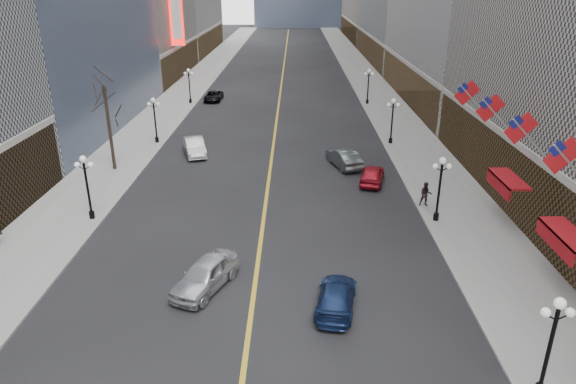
{
  "coord_description": "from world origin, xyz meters",
  "views": [
    {
      "loc": [
        2.1,
        -1.79,
        15.3
      ],
      "look_at": [
        1.82,
        20.19,
        6.22
      ],
      "focal_mm": 32.0,
      "sensor_mm": 36.0,
      "label": 1
    }
  ],
  "objects_px": {
    "streetlamp_east_0": "(552,338)",
    "car_sb_mid": "(372,174)",
    "streetlamp_east_1": "(440,183)",
    "car_nb_far": "(213,96)",
    "streetlamp_west_3": "(189,82)",
    "car_nb_near": "(205,275)",
    "streetlamp_east_2": "(392,116)",
    "car_sb_near": "(336,297)",
    "streetlamp_west_1": "(86,181)",
    "car_nb_mid": "(195,147)",
    "car_sb_far": "(344,158)",
    "streetlamp_west_2": "(155,115)",
    "streetlamp_east_3": "(368,83)"
  },
  "relations": [
    {
      "from": "streetlamp_east_3",
      "to": "streetlamp_west_2",
      "type": "relative_size",
      "value": 1.0
    },
    {
      "from": "streetlamp_east_0",
      "to": "car_sb_mid",
      "type": "distance_m",
      "value": 23.65
    },
    {
      "from": "streetlamp_east_0",
      "to": "streetlamp_west_3",
      "type": "distance_m",
      "value": 57.1
    },
    {
      "from": "streetlamp_west_2",
      "to": "streetlamp_east_0",
      "type": "bearing_deg",
      "value": -55.23
    },
    {
      "from": "streetlamp_west_1",
      "to": "streetlamp_west_3",
      "type": "height_order",
      "value": "same"
    },
    {
      "from": "car_sb_near",
      "to": "streetlamp_west_1",
      "type": "bearing_deg",
      "value": -22.14
    },
    {
      "from": "car_sb_far",
      "to": "car_nb_far",
      "type": "bearing_deg",
      "value": -77.81
    },
    {
      "from": "car_nb_far",
      "to": "car_sb_far",
      "type": "relative_size",
      "value": 0.98
    },
    {
      "from": "car_nb_far",
      "to": "car_sb_mid",
      "type": "bearing_deg",
      "value": -59.27
    },
    {
      "from": "streetlamp_west_1",
      "to": "streetlamp_west_3",
      "type": "relative_size",
      "value": 1.0
    },
    {
      "from": "car_sb_far",
      "to": "car_nb_mid",
      "type": "bearing_deg",
      "value": -30.76
    },
    {
      "from": "streetlamp_east_2",
      "to": "car_nb_mid",
      "type": "xyz_separation_m",
      "value": [
        -19.09,
        -3.58,
        -2.1
      ]
    },
    {
      "from": "streetlamp_west_3",
      "to": "car_nb_near",
      "type": "xyz_separation_m",
      "value": [
        9.19,
        -44.33,
        -2.08
      ]
    },
    {
      "from": "car_sb_near",
      "to": "car_nb_near",
      "type": "bearing_deg",
      "value": -4.12
    },
    {
      "from": "car_sb_near",
      "to": "car_sb_mid",
      "type": "relative_size",
      "value": 1.04
    },
    {
      "from": "streetlamp_east_2",
      "to": "car_nb_mid",
      "type": "bearing_deg",
      "value": -169.4
    },
    {
      "from": "streetlamp_east_1",
      "to": "car_sb_far",
      "type": "height_order",
      "value": "streetlamp_east_1"
    },
    {
      "from": "streetlamp_east_2",
      "to": "streetlamp_west_2",
      "type": "bearing_deg",
      "value": 180.0
    },
    {
      "from": "streetlamp_east_3",
      "to": "streetlamp_west_1",
      "type": "xyz_separation_m",
      "value": [
        -23.6,
        -36.0,
        0.0
      ]
    },
    {
      "from": "streetlamp_west_1",
      "to": "car_nb_near",
      "type": "relative_size",
      "value": 0.94
    },
    {
      "from": "streetlamp_east_2",
      "to": "streetlamp_west_2",
      "type": "distance_m",
      "value": 23.6
    },
    {
      "from": "car_nb_far",
      "to": "car_sb_near",
      "type": "bearing_deg",
      "value": -73.51
    },
    {
      "from": "streetlamp_east_0",
      "to": "car_nb_far",
      "type": "relative_size",
      "value": 0.96
    },
    {
      "from": "streetlamp_west_3",
      "to": "car_sb_mid",
      "type": "bearing_deg",
      "value": -54.77
    },
    {
      "from": "streetlamp_east_0",
      "to": "streetlamp_east_3",
      "type": "height_order",
      "value": "same"
    },
    {
      "from": "streetlamp_west_1",
      "to": "car_nb_far",
      "type": "distance_m",
      "value": 38.15
    },
    {
      "from": "streetlamp_east_2",
      "to": "car_sb_mid",
      "type": "xyz_separation_m",
      "value": [
        -3.34,
        -10.69,
        -2.16
      ]
    },
    {
      "from": "streetlamp_east_1",
      "to": "streetlamp_west_1",
      "type": "distance_m",
      "value": 23.6
    },
    {
      "from": "streetlamp_west_1",
      "to": "streetlamp_west_2",
      "type": "bearing_deg",
      "value": 90.0
    },
    {
      "from": "streetlamp_east_3",
      "to": "streetlamp_west_2",
      "type": "bearing_deg",
      "value": -142.67
    },
    {
      "from": "streetlamp_west_2",
      "to": "car_sb_mid",
      "type": "xyz_separation_m",
      "value": [
        20.26,
        -10.69,
        -2.16
      ]
    },
    {
      "from": "streetlamp_east_3",
      "to": "car_nb_far",
      "type": "height_order",
      "value": "streetlamp_east_3"
    },
    {
      "from": "streetlamp_east_1",
      "to": "car_nb_far",
      "type": "xyz_separation_m",
      "value": [
        -20.8,
        37.98,
        -2.24
      ]
    },
    {
      "from": "streetlamp_east_1",
      "to": "streetlamp_east_2",
      "type": "distance_m",
      "value": 18.0
    },
    {
      "from": "streetlamp_west_1",
      "to": "car_nb_near",
      "type": "xyz_separation_m",
      "value": [
        9.19,
        -8.33,
        -2.08
      ]
    },
    {
      "from": "streetlamp_west_3",
      "to": "car_nb_far",
      "type": "bearing_deg",
      "value": 35.26
    },
    {
      "from": "streetlamp_west_1",
      "to": "car_nb_far",
      "type": "relative_size",
      "value": 0.96
    },
    {
      "from": "streetlamp_east_0",
      "to": "car_sb_near",
      "type": "xyz_separation_m",
      "value": [
        -7.55,
        5.96,
        -2.24
      ]
    },
    {
      "from": "car_nb_near",
      "to": "car_nb_far",
      "type": "distance_m",
      "value": 46.75
    },
    {
      "from": "streetlamp_west_3",
      "to": "car_nb_near",
      "type": "distance_m",
      "value": 45.32
    },
    {
      "from": "streetlamp_west_3",
      "to": "car_sb_near",
      "type": "xyz_separation_m",
      "value": [
        16.05,
        -46.04,
        -2.24
      ]
    },
    {
      "from": "car_sb_far",
      "to": "streetlamp_west_3",
      "type": "bearing_deg",
      "value": -71.44
    },
    {
      "from": "streetlamp_east_2",
      "to": "car_nb_far",
      "type": "distance_m",
      "value": 28.93
    },
    {
      "from": "streetlamp_west_2",
      "to": "car_sb_far",
      "type": "height_order",
      "value": "streetlamp_west_2"
    },
    {
      "from": "streetlamp_east_2",
      "to": "streetlamp_east_1",
      "type": "bearing_deg",
      "value": -90.0
    },
    {
      "from": "car_nb_far",
      "to": "streetlamp_west_1",
      "type": "bearing_deg",
      "value": -93.14
    },
    {
      "from": "streetlamp_west_1",
      "to": "car_nb_near",
      "type": "distance_m",
      "value": 12.58
    },
    {
      "from": "streetlamp_west_1",
      "to": "car_sb_near",
      "type": "distance_m",
      "value": 19.06
    },
    {
      "from": "streetlamp_east_2",
      "to": "car_sb_near",
      "type": "height_order",
      "value": "streetlamp_east_2"
    },
    {
      "from": "car_nb_mid",
      "to": "car_sb_far",
      "type": "relative_size",
      "value": 1.01
    }
  ]
}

